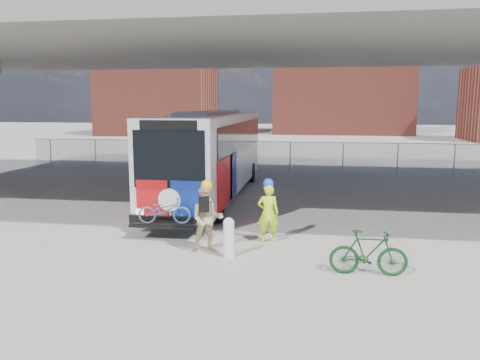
% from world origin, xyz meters
% --- Properties ---
extents(ground, '(160.00, 160.00, 0.00)m').
position_xyz_m(ground, '(0.00, 0.00, 0.00)').
color(ground, '#9E9991').
rests_on(ground, ground).
extents(bus, '(2.67, 12.92, 3.69)m').
position_xyz_m(bus, '(-2.00, 4.45, 2.11)').
color(bus, silver).
rests_on(bus, ground).
extents(overpass, '(40.00, 16.00, 7.95)m').
position_xyz_m(overpass, '(0.00, 4.00, 6.54)').
color(overpass, '#605E59').
rests_on(overpass, ground).
extents(chainlink_fence, '(30.00, 0.06, 30.00)m').
position_xyz_m(chainlink_fence, '(0.00, 12.00, 1.42)').
color(chainlink_fence, gray).
rests_on(chainlink_fence, ground).
extents(brick_buildings, '(54.00, 22.00, 12.00)m').
position_xyz_m(brick_buildings, '(1.23, 48.23, 5.42)').
color(brick_buildings, brown).
rests_on(brick_buildings, ground).
extents(smokestack, '(2.20, 2.20, 25.00)m').
position_xyz_m(smokestack, '(14.00, 55.00, 12.50)').
color(smokestack, brown).
rests_on(smokestack, ground).
extents(bollard, '(0.28, 0.28, 1.07)m').
position_xyz_m(bollard, '(0.17, -3.47, 0.57)').
color(bollard, silver).
rests_on(bollard, ground).
extents(cyclist_hivis, '(0.67, 0.48, 1.88)m').
position_xyz_m(cyclist_hivis, '(1.04, -1.89, 0.90)').
color(cyclist_hivis, '#CCF619').
rests_on(cyclist_hivis, ground).
extents(cyclist_tan, '(1.02, 0.88, 1.99)m').
position_xyz_m(cyclist_tan, '(-0.50, -3.07, 0.94)').
color(cyclist_tan, tan).
rests_on(cyclist_tan, ground).
extents(bike_parked, '(1.80, 0.52, 1.08)m').
position_xyz_m(bike_parked, '(3.62, -4.23, 0.54)').
color(bike_parked, '#133E19').
rests_on(bike_parked, ground).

